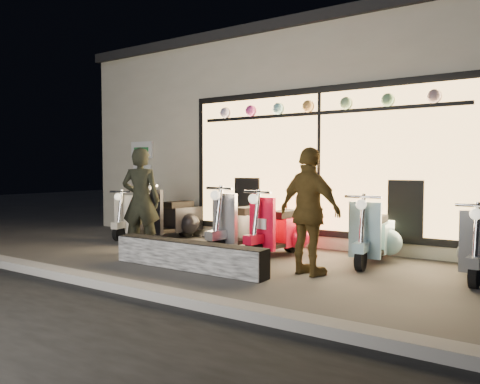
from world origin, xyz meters
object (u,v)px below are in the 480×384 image
(scooter_red, at_px, (283,230))
(man, at_px, (141,200))
(graffiti_barrier, at_px, (188,255))
(scooter_silver, at_px, (247,226))
(woman, at_px, (310,211))

(scooter_red, bearing_deg, man, -143.56)
(scooter_red, bearing_deg, graffiti_barrier, -100.84)
(scooter_silver, xyz_separation_m, man, (-1.41, -1.14, 0.46))
(scooter_red, xyz_separation_m, man, (-2.11, -1.15, 0.47))
(scooter_red, height_order, woman, woman)
(graffiti_barrier, xyz_separation_m, woman, (1.58, 0.63, 0.66))
(graffiti_barrier, height_order, scooter_silver, scooter_silver)
(graffiti_barrier, distance_m, scooter_red, 1.84)
(man, distance_m, woman, 3.11)
(man, bearing_deg, woman, 154.04)
(scooter_silver, bearing_deg, man, -134.36)
(man, bearing_deg, graffiti_barrier, 132.34)
(woman, bearing_deg, graffiti_barrier, 38.28)
(graffiti_barrier, distance_m, woman, 1.83)
(scooter_silver, bearing_deg, woman, -26.05)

